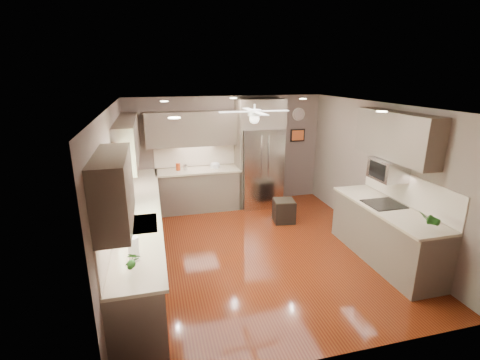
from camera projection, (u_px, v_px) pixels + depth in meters
name	position (u px, v px, depth m)	size (l,w,h in m)	color
floor	(258.00, 250.00, 6.11)	(5.00, 5.00, 0.00)	#461409
ceiling	(260.00, 106.00, 5.37)	(5.00, 5.00, 0.00)	white
wall_back	(227.00, 151.00, 8.06)	(4.50, 4.50, 0.00)	#66554E
wall_front	(335.00, 256.00, 3.43)	(4.50, 4.50, 0.00)	#66554E
wall_left	(116.00, 194.00, 5.21)	(5.00, 5.00, 0.00)	#66554E
wall_right	(378.00, 173.00, 6.28)	(5.00, 5.00, 0.00)	#66554E
canister_a	(178.00, 167.00, 7.60)	(0.10, 0.10, 0.15)	#953010
canister_b	(185.00, 167.00, 7.61)	(0.08, 0.08, 0.13)	silver
soap_bottle	(128.00, 210.00, 5.18)	(0.08, 0.09, 0.18)	white
potted_plant_left	(133.00, 260.00, 3.67)	(0.15, 0.10, 0.29)	#1D5016
potted_plant_right	(428.00, 219.00, 4.71)	(0.17, 0.13, 0.30)	#1D5016
bowl	(215.00, 167.00, 7.77)	(0.22, 0.22, 0.05)	beige
left_run	(141.00, 234.00, 5.64)	(0.65, 4.70, 1.45)	brown
back_run	(198.00, 189.00, 7.83)	(1.85, 0.65, 1.45)	brown
uppers	(207.00, 140.00, 6.04)	(4.50, 4.70, 0.95)	brown
window	(113.00, 184.00, 4.66)	(0.05, 1.12, 0.92)	#BFF2B2
sink	(139.00, 226.00, 4.92)	(0.50, 0.70, 0.32)	silver
refrigerator	(260.00, 155.00, 7.92)	(1.06, 0.75, 2.45)	silver
right_run	(385.00, 232.00, 5.68)	(0.70, 2.20, 1.45)	brown
microwave	(388.00, 170.00, 5.65)	(0.43, 0.55, 0.34)	silver
ceiling_fan	(254.00, 114.00, 5.70)	(1.18, 1.18, 0.32)	white
recessed_lights	(251.00, 104.00, 5.74)	(2.84, 3.14, 0.01)	white
wall_clock	(299.00, 114.00, 8.22)	(0.30, 0.03, 0.30)	white
framed_print	(298.00, 135.00, 8.36)	(0.36, 0.03, 0.30)	black
stool	(284.00, 211.00, 7.24)	(0.48, 0.48, 0.49)	black
paper_towel	(134.00, 249.00, 3.92)	(0.12, 0.12, 0.31)	white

